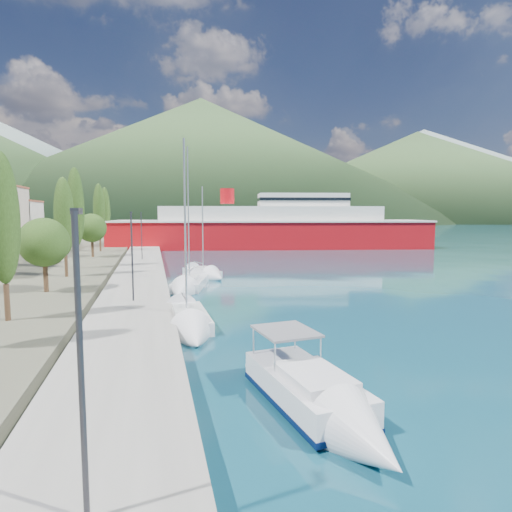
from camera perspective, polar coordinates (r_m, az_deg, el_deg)
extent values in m
plane|color=#124558|center=(137.81, -10.47, 2.86)|extent=(1400.00, 1400.00, 0.00)
cube|color=gray|center=(43.92, -15.30, -2.77)|extent=(5.00, 88.00, 0.80)
cone|color=gray|center=(707.82, -6.59, 12.48)|extent=(760.00, 760.00, 180.00)
cone|color=gray|center=(753.71, 21.34, 10.19)|extent=(640.00, 640.00, 140.00)
cone|color=#36532B|center=(423.19, -7.26, 12.61)|extent=(480.00, 480.00, 115.00)
cone|color=#36532B|center=(480.66, 20.57, 9.97)|extent=(420.00, 420.00, 90.00)
cube|color=white|center=(86.94, -29.98, 3.64)|extent=(9.00, 10.00, 8.00)
cube|color=#9E5138|center=(86.94, -30.12, 6.37)|extent=(9.20, 10.20, 0.30)
cylinder|color=#47301E|center=(28.02, -30.26, -5.35)|extent=(0.30, 0.30, 2.09)
ellipsoid|color=#2C4918|center=(27.57, -30.76, 4.38)|extent=(1.80, 1.80, 7.40)
cylinder|color=#47301E|center=(36.69, -26.24, -2.50)|extent=(0.36, 0.36, 2.34)
sphere|color=#2C4918|center=(36.43, -26.42, 1.65)|extent=(3.74, 3.74, 3.74)
cylinder|color=#47301E|center=(44.60, -23.98, -1.21)|extent=(0.30, 0.30, 2.07)
ellipsoid|color=#2C4918|center=(44.32, -24.23, 4.85)|extent=(1.80, 1.80, 7.35)
cylinder|color=#47301E|center=(51.03, -22.67, -0.14)|extent=(0.30, 0.30, 2.42)
ellipsoid|color=#2C4918|center=(50.81, -22.92, 6.05)|extent=(1.80, 1.80, 8.59)
cylinder|color=#47301E|center=(62.98, -20.96, 0.98)|extent=(0.36, 0.36, 2.45)
sphere|color=#2C4918|center=(62.82, -21.06, 3.52)|extent=(3.92, 3.92, 3.92)
cylinder|color=#47301E|center=(72.15, -20.04, 1.53)|extent=(0.30, 0.30, 2.35)
ellipsoid|color=#2C4918|center=(71.98, -20.19, 5.77)|extent=(1.80, 1.80, 8.32)
cylinder|color=#47301E|center=(80.78, -19.36, 1.96)|extent=(0.30, 0.30, 2.33)
ellipsoid|color=#2C4918|center=(80.64, -19.49, 5.71)|extent=(1.80, 1.80, 8.25)
cylinder|color=#2D2D33|center=(8.96, -22.31, -14.00)|extent=(0.12, 0.12, 6.00)
cube|color=#2D2D33|center=(8.71, -22.82, 5.54)|extent=(0.15, 0.50, 0.12)
cylinder|color=#2D2D33|center=(30.06, -16.19, -0.13)|extent=(0.12, 0.12, 6.00)
cube|color=#2D2D33|center=(30.17, -16.33, 5.60)|extent=(0.15, 0.50, 0.12)
cylinder|color=#2D2D33|center=(57.08, -15.02, 2.59)|extent=(0.12, 0.12, 6.00)
cube|color=#2D2D33|center=(57.26, -15.09, 5.60)|extent=(0.15, 0.50, 0.12)
cube|color=#051034|center=(16.14, 6.45, -19.23)|extent=(2.79, 5.76, 0.62)
cube|color=silver|center=(15.85, 6.48, -16.91)|extent=(3.05, 6.07, 0.98)
cube|color=#051034|center=(16.03, 6.46, -18.37)|extent=(3.11, 6.15, 0.20)
cube|color=silver|center=(15.04, 7.81, -15.65)|extent=(2.20, 3.06, 0.35)
cube|color=slate|center=(16.65, 4.01, -9.95)|extent=(2.33, 2.66, 0.09)
cone|color=silver|center=(13.11, 14.64, -23.05)|extent=(2.66, 3.12, 2.31)
cube|color=silver|center=(26.62, -9.32, -8.43)|extent=(2.67, 6.17, 0.98)
cube|color=silver|center=(26.08, -9.25, -7.26)|extent=(1.57, 2.48, 0.38)
cylinder|color=silver|center=(25.43, -9.43, 3.75)|extent=(0.12, 0.12, 10.30)
cone|color=silver|center=(22.88, -8.27, -10.79)|extent=(2.57, 2.92, 2.49)
cube|color=silver|center=(39.68, -8.75, -3.73)|extent=(4.10, 7.24, 0.97)
cube|color=silver|center=(39.14, -8.88, -2.90)|extent=(2.12, 3.02, 0.38)
cylinder|color=silver|center=(38.70, -9.01, 5.53)|extent=(0.12, 0.12, 11.81)
cone|color=silver|center=(35.44, -9.93, -4.89)|extent=(3.19, 3.71, 2.47)
cube|color=silver|center=(46.50, -7.23, -2.34)|extent=(3.84, 5.62, 0.89)
cube|color=silver|center=(46.11, -7.06, -1.67)|extent=(1.96, 2.40, 0.34)
cylinder|color=silver|center=(45.76, -7.12, 3.66)|extent=(0.12, 0.12, 8.85)
cone|color=silver|center=(43.57, -5.34, -2.86)|extent=(2.93, 3.02, 2.26)
cube|color=#AF0B12|center=(83.58, 1.89, 2.69)|extent=(61.43, 22.86, 5.81)
cube|color=silver|center=(83.47, 1.89, 4.68)|extent=(61.92, 23.31, 0.31)
cube|color=silver|center=(83.46, 1.90, 5.54)|extent=(42.70, 17.49, 3.11)
cube|color=silver|center=(84.30, 6.15, 7.41)|extent=(17.95, 10.57, 2.49)
cylinder|color=#AF0B12|center=(83.15, -3.86, 7.96)|extent=(2.70, 2.70, 2.91)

